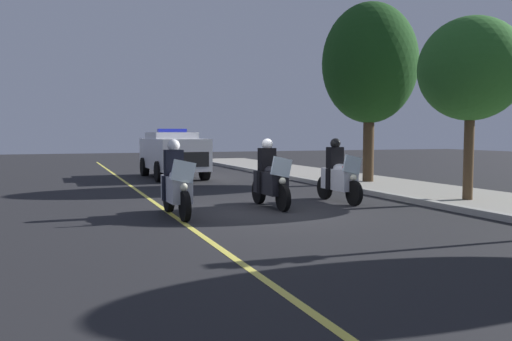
% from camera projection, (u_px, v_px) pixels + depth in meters
% --- Properties ---
extents(ground_plane, '(80.00, 80.00, 0.00)m').
position_uv_depth(ground_plane, '(273.00, 211.00, 12.32)').
color(ground_plane, black).
extents(curb_strip, '(48.00, 0.24, 0.15)m').
position_uv_depth(curb_strip, '(414.00, 200.00, 13.77)').
color(curb_strip, '#9E9B93').
rests_on(curb_strip, ground).
extents(sidewalk_strip, '(48.00, 3.60, 0.10)m').
position_uv_depth(sidewalk_strip, '(470.00, 198.00, 14.45)').
color(sidewalk_strip, gray).
rests_on(sidewalk_strip, ground).
extents(lane_stripe_center, '(48.00, 0.12, 0.01)m').
position_uv_depth(lane_stripe_center, '(175.00, 217.00, 11.48)').
color(lane_stripe_center, '#E0D14C').
rests_on(lane_stripe_center, ground).
extents(police_motorcycle_lead_left, '(2.14, 0.57, 1.72)m').
position_uv_depth(police_motorcycle_lead_left, '(176.00, 185.00, 11.53)').
color(police_motorcycle_lead_left, black).
rests_on(police_motorcycle_lead_left, ground).
extents(police_motorcycle_lead_right, '(2.14, 0.57, 1.72)m').
position_uv_depth(police_motorcycle_lead_right, '(270.00, 179.00, 12.97)').
color(police_motorcycle_lead_right, black).
rests_on(police_motorcycle_lead_right, ground).
extents(police_motorcycle_trailing, '(2.14, 0.57, 1.72)m').
position_uv_depth(police_motorcycle_trailing, '(338.00, 176.00, 13.94)').
color(police_motorcycle_trailing, black).
rests_on(police_motorcycle_trailing, ground).
extents(police_suv, '(4.95, 2.17, 2.05)m').
position_uv_depth(police_suv, '(173.00, 152.00, 21.58)').
color(police_suv, silver).
rests_on(police_suv, ground).
extents(tree_mid_block, '(2.72, 2.72, 4.78)m').
position_uv_depth(tree_mid_block, '(471.00, 69.00, 13.52)').
color(tree_mid_block, '#4C3823').
rests_on(tree_mid_block, sidewalk_strip).
extents(tree_far_back, '(3.44, 3.44, 6.45)m').
position_uv_depth(tree_far_back, '(370.00, 64.00, 18.74)').
color(tree_far_back, '#42301E').
rests_on(tree_far_back, sidewalk_strip).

